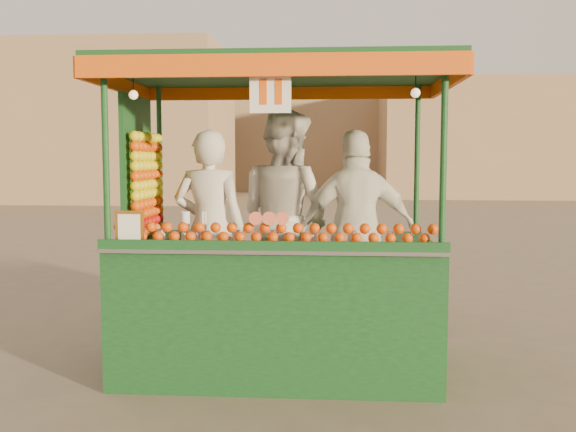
# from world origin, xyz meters

# --- Properties ---
(ground) EXTENTS (90.00, 90.00, 0.00)m
(ground) POSITION_xyz_m (0.00, 0.00, 0.00)
(ground) COLOR #715C50
(ground) RESTS_ON ground
(building_left) EXTENTS (10.00, 6.00, 6.00)m
(building_left) POSITION_xyz_m (-9.00, 20.00, 3.00)
(building_left) COLOR #977756
(building_left) RESTS_ON ground
(building_right) EXTENTS (9.00, 6.00, 5.00)m
(building_right) POSITION_xyz_m (7.00, 24.00, 2.50)
(building_right) COLOR #977756
(building_right) RESTS_ON ground
(building_center) EXTENTS (14.00, 7.00, 7.00)m
(building_center) POSITION_xyz_m (-2.00, 30.00, 3.50)
(building_center) COLOR #977756
(building_center) RESTS_ON ground
(juice_cart) EXTENTS (2.66, 1.72, 2.41)m
(juice_cart) POSITION_xyz_m (-0.11, -0.31, 0.78)
(juice_cart) COLOR #0F3717
(juice_cart) RESTS_ON ground
(vendor_left) EXTENTS (0.62, 0.42, 1.64)m
(vendor_left) POSITION_xyz_m (-0.64, -0.08, 1.10)
(vendor_left) COLOR beige
(vendor_left) RESTS_ON ground
(vendor_middle) EXTENTS (1.11, 1.08, 1.81)m
(vendor_middle) POSITION_xyz_m (-0.03, 0.10, 1.18)
(vendor_middle) COLOR beige
(vendor_middle) RESTS_ON ground
(vendor_right) EXTENTS (1.01, 0.54, 1.64)m
(vendor_right) POSITION_xyz_m (0.58, -0.05, 1.10)
(vendor_right) COLOR white
(vendor_right) RESTS_ON ground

